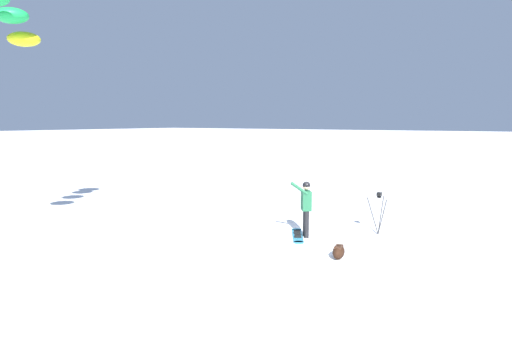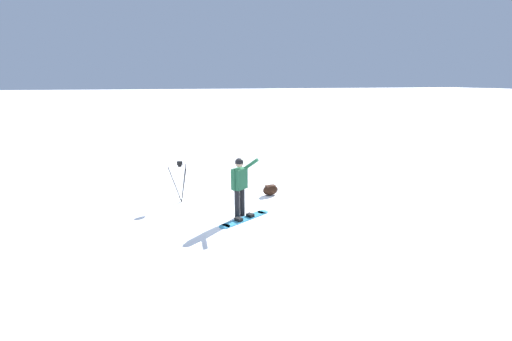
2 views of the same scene
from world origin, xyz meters
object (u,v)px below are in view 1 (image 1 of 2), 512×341
Objects in this scene: snowboard at (298,235)px; camera_tripod at (379,204)px; gear_bag_large at (339,252)px; snowboarder at (306,203)px.

camera_tripod is at bearing 37.81° from snowboard.
gear_bag_large is at bearing -36.06° from snowboard.
snowboarder is at bearing 138.82° from gear_bag_large.
snowboard is at bearing -142.19° from camera_tripod.
camera_tripod reaches higher than snowboard.
snowboarder is at bearing 17.62° from snowboard.
camera_tripod is (1.73, 1.44, -0.08)m from snowboarder.
camera_tripod is (0.10, 2.86, 0.74)m from gear_bag_large.
camera_tripod reaches higher than gear_bag_large.
camera_tripod is (1.95, 1.52, 0.90)m from snowboard.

